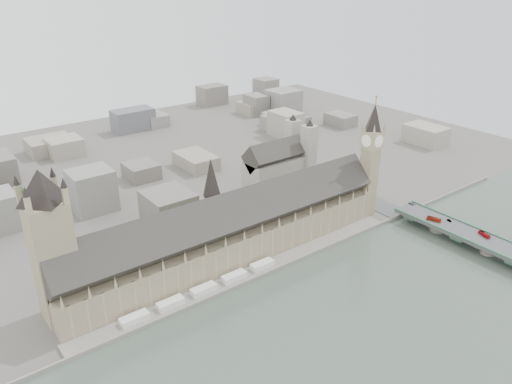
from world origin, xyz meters
TOP-DOWN VIEW (x-y plane):
  - ground at (0.00, 0.00)m, footprint 900.00×900.00m
  - embankment_wall at (0.00, -15.00)m, footprint 600.00×1.50m
  - river_terrace at (0.00, -7.50)m, footprint 270.00×15.00m
  - terrace_tents at (-40.00, -7.00)m, footprint 118.00×7.00m
  - palace_of_westminster at (0.00, 19.70)m, footprint 265.00×40.73m
  - elizabeth_tower at (138.00, 8.00)m, footprint 17.00×17.00m
  - victoria_tower at (-122.00, 26.00)m, footprint 30.00×30.00m
  - central_tower at (-10.00, 26.00)m, footprint 13.00×13.00m
  - westminster_bridge at (162.00, -87.50)m, footprint 25.00×325.00m
  - westminster_abbey at (110.92, 95.00)m, footprint 68.00×36.00m
  - city_skyline_inland at (0.00, 245.00)m, footprint 720.00×360.00m
  - park_trees at (-10.00, 60.00)m, footprint 110.00×30.00m
  - red_bus_north at (157.52, -48.11)m, footprint 6.50×11.82m
  - red_bus_south at (166.44, -87.28)m, footprint 5.73×11.13m
  - car_silver at (167.08, -56.27)m, footprint 2.56×4.59m
  - car_approach at (168.93, -17.71)m, footprint 3.75×5.89m

SIDE VIEW (x-z plane):
  - ground at x=0.00m, z-range 0.00..0.00m
  - river_terrace at x=0.00m, z-range 0.00..2.00m
  - embankment_wall at x=0.00m, z-range 0.00..3.00m
  - terrace_tents at x=-40.00m, z-range 2.00..6.00m
  - westminster_bridge at x=162.00m, z-range 0.00..10.25m
  - park_trees at x=-10.00m, z-range 0.00..15.00m
  - car_silver at x=167.08m, z-range 10.25..11.68m
  - car_approach at x=168.93m, z-range 10.25..11.84m
  - red_bus_south at x=166.44m, z-range 10.25..13.28m
  - red_bus_north at x=157.52m, z-range 10.25..13.48m
  - city_skyline_inland at x=0.00m, z-range 0.00..38.00m
  - palace_of_westminster at x=0.00m, z-range -5.02..50.43m
  - westminster_abbey at x=110.92m, z-range -6.92..57.08m
  - victoria_tower at x=-122.00m, z-range 5.20..105.20m
  - central_tower at x=-10.00m, z-range 33.92..81.92m
  - elizabeth_tower at x=138.00m, z-range 4.34..111.84m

